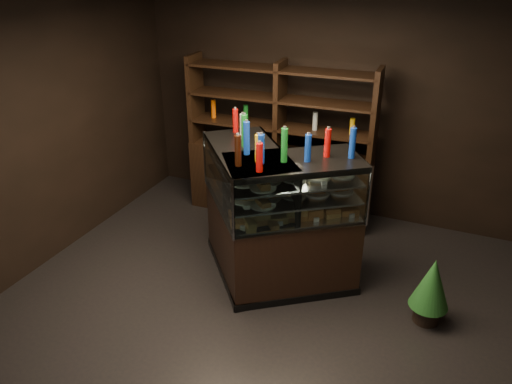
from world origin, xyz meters
TOP-DOWN VIEW (x-y plane):
  - ground at (0.00, 0.00)m, footprint 5.00×5.00m
  - room_shell at (0.00, 0.00)m, footprint 5.02×5.02m
  - display_case at (-0.09, 0.68)m, footprint 1.88×1.42m
  - food_display at (-0.09, 0.67)m, footprint 1.50×1.02m
  - bottles_top at (-0.09, 0.68)m, footprint 1.32×0.88m
  - potted_conifer at (1.52, 0.62)m, footprint 0.36×0.36m
  - back_shelving at (-0.52, 2.05)m, footprint 2.34×0.52m

SIDE VIEW (x-z plane):
  - ground at x=0.00m, z-range 0.00..0.00m
  - potted_conifer at x=1.52m, z-range 0.06..0.82m
  - display_case at x=-0.09m, z-range -0.23..1.19m
  - back_shelving at x=-0.52m, z-range -0.39..1.61m
  - food_display at x=-0.09m, z-range 0.86..1.30m
  - bottles_top at x=-0.09m, z-range 1.40..1.70m
  - room_shell at x=0.00m, z-range 0.44..3.45m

